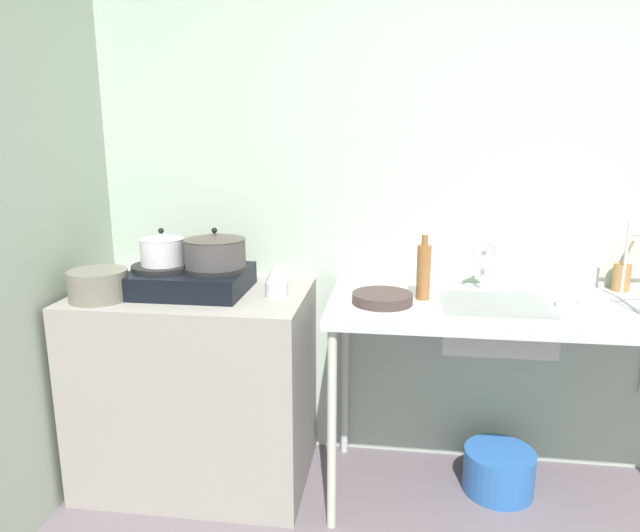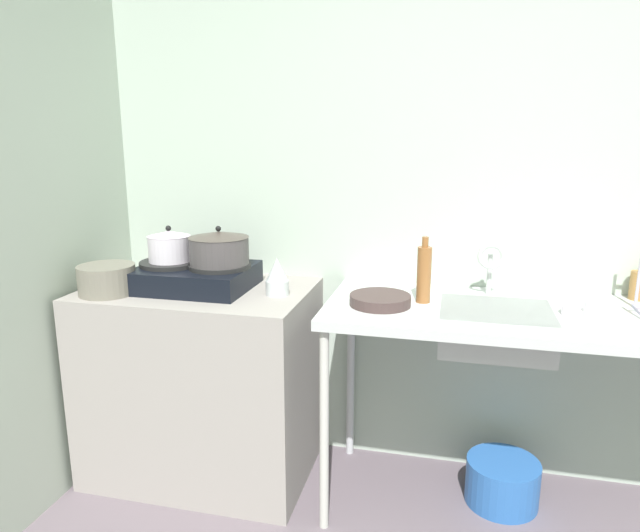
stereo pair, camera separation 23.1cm
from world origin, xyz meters
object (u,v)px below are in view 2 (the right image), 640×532
object	(u,v)px
pot_beside_stove	(107,279)
utensil_jar	(639,285)
faucet	(491,261)
percolator	(277,277)
sink_basin	(495,328)
stove	(195,276)
cup_by_rack	(595,312)
frying_pan	(380,300)
small_bowl_on_drainboard	(582,311)
pot_on_left_burner	(169,246)
bottle_by_sink	(424,274)
bucket_on_floor	(502,482)
pot_on_right_burner	(219,248)

from	to	relation	value
pot_beside_stove	utensil_jar	world-z (taller)	utensil_jar
faucet	percolator	bearing A→B (deg)	-167.93
sink_basin	utensil_jar	distance (m)	0.65
sink_basin	utensil_jar	world-z (taller)	utensil_jar
stove	utensil_jar	bearing A→B (deg)	8.15
pot_beside_stove	cup_by_rack	xyz separation A→B (m)	(1.92, 0.07, -0.02)
frying_pan	small_bowl_on_drainboard	world-z (taller)	frying_pan
sink_basin	faucet	bearing A→B (deg)	96.86
stove	pot_beside_stove	size ratio (longest dim) A/B	2.12
cup_by_rack	faucet	bearing A→B (deg)	143.24
percolator	frying_pan	distance (m)	0.45
pot_on_left_burner	sink_basin	world-z (taller)	pot_on_left_burner
stove	utensil_jar	xyz separation A→B (m)	(1.83, 0.26, 0.00)
pot_beside_stove	stove	bearing A→B (deg)	27.46
pot_beside_stove	bottle_by_sink	distance (m)	1.32
small_bowl_on_drainboard	utensil_jar	bearing A→B (deg)	46.95
stove	small_bowl_on_drainboard	distance (m)	1.57
small_bowl_on_drainboard	bucket_on_floor	size ratio (longest dim) A/B	0.46
pot_on_left_burner	sink_basin	xyz separation A→B (m)	(1.38, -0.01, -0.26)
frying_pan	pot_on_left_burner	bearing A→B (deg)	176.04
cup_by_rack	utensil_jar	distance (m)	0.43
utensil_jar	bucket_on_floor	bearing A→B (deg)	-156.67
frying_pan	cup_by_rack	size ratio (longest dim) A/B	3.15
percolator	cup_by_rack	size ratio (longest dim) A/B	2.06
pot_on_left_burner	percolator	distance (m)	0.51
faucet	bucket_on_floor	distance (m)	0.94
pot_on_left_burner	frying_pan	bearing A→B (deg)	-3.96
stove	cup_by_rack	size ratio (longest dim) A/B	6.51
percolator	bucket_on_floor	xyz separation A→B (m)	(0.96, 0.07, -0.86)
pot_on_left_burner	small_bowl_on_drainboard	world-z (taller)	pot_on_left_burner
pot_beside_stove	small_bowl_on_drainboard	distance (m)	1.90
pot_beside_stove	utensil_jar	bearing A→B (deg)	11.30
percolator	pot_on_right_burner	bearing A→B (deg)	176.06
frying_pan	percolator	bearing A→B (deg)	173.94
stove	pot_beside_stove	xyz separation A→B (m)	(-0.32, -0.17, 0.01)
pot_on_right_burner	bucket_on_floor	bearing A→B (deg)	2.42
pot_on_left_burner	sink_basin	bearing A→B (deg)	-0.49
percolator	stove	bearing A→B (deg)	177.26
stove	pot_on_right_burner	distance (m)	0.18
stove	pot_on_left_burner	world-z (taller)	pot_on_left_burner
stove	percolator	world-z (taller)	percolator
bottle_by_sink	utensil_jar	bearing A→B (deg)	15.98
sink_basin	bottle_by_sink	bearing A→B (deg)	173.79
stove	bucket_on_floor	bearing A→B (deg)	2.21
pot_on_right_burner	faucet	bearing A→B (deg)	8.39
stove	pot_on_right_burner	size ratio (longest dim) A/B	1.93
bottle_by_sink	cup_by_rack	bearing A→B (deg)	-10.65
percolator	sink_basin	distance (m)	0.90
sink_basin	small_bowl_on_drainboard	xyz separation A→B (m)	(0.30, -0.01, 0.10)
stove	pot_on_right_burner	bearing A→B (deg)	-0.00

